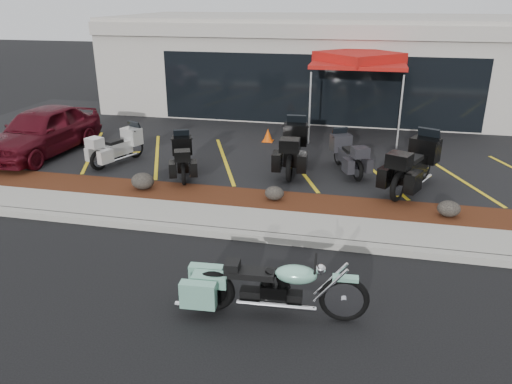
% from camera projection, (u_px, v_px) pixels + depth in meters
% --- Properties ---
extents(ground, '(90.00, 90.00, 0.00)m').
position_uv_depth(ground, '(255.00, 261.00, 9.66)').
color(ground, black).
rests_on(ground, ground).
extents(curb, '(24.00, 0.25, 0.15)m').
position_uv_depth(curb, '(264.00, 237.00, 10.45)').
color(curb, gray).
rests_on(curb, ground).
extents(sidewalk, '(24.00, 1.20, 0.15)m').
position_uv_depth(sidewalk, '(271.00, 223.00, 11.09)').
color(sidewalk, gray).
rests_on(sidewalk, ground).
extents(mulch_bed, '(24.00, 1.20, 0.16)m').
position_uv_depth(mulch_bed, '(280.00, 203.00, 12.18)').
color(mulch_bed, '#35190C').
rests_on(mulch_bed, ground).
extents(upper_lot, '(26.00, 9.60, 0.15)m').
position_uv_depth(upper_lot, '(307.00, 144.00, 17.08)').
color(upper_lot, black).
rests_on(upper_lot, ground).
extents(dealership_building, '(18.00, 8.16, 4.00)m').
position_uv_depth(dealership_building, '(326.00, 63.00, 22.07)').
color(dealership_building, '#A59F95').
rests_on(dealership_building, ground).
extents(boulder_left, '(0.60, 0.50, 0.42)m').
position_uv_depth(boulder_left, '(143.00, 181.00, 12.77)').
color(boulder_left, black).
rests_on(boulder_left, mulch_bed).
extents(boulder_mid, '(0.47, 0.39, 0.33)m').
position_uv_depth(boulder_mid, '(274.00, 193.00, 12.11)').
color(boulder_mid, black).
rests_on(boulder_mid, mulch_bed).
extents(boulder_right, '(0.51, 0.43, 0.36)m').
position_uv_depth(boulder_right, '(449.00, 209.00, 11.19)').
color(boulder_right, black).
rests_on(boulder_right, mulch_bed).
extents(hero_cruiser, '(2.99, 0.93, 1.04)m').
position_uv_depth(hero_cruiser, '(344.00, 293.00, 7.70)').
color(hero_cruiser, '#7ABFA4').
rests_on(hero_cruiser, ground).
extents(touring_white, '(1.41, 2.10, 1.14)m').
position_uv_depth(touring_white, '(135.00, 140.00, 15.15)').
color(touring_white, beige).
rests_on(touring_white, upper_lot).
extents(touring_black_front, '(1.40, 2.09, 1.14)m').
position_uv_depth(touring_black_front, '(182.00, 149.00, 14.25)').
color(touring_black_front, black).
rests_on(touring_black_front, upper_lot).
extents(touring_black_mid, '(1.06, 2.49, 1.42)m').
position_uv_depth(touring_black_mid, '(296.00, 138.00, 14.75)').
color(touring_black_mid, black).
rests_on(touring_black_mid, upper_lot).
extents(touring_grey, '(1.49, 2.08, 1.13)m').
position_uv_depth(touring_grey, '(339.00, 146.00, 14.51)').
color(touring_grey, '#2E2D32').
rests_on(touring_grey, upper_lot).
extents(touring_black_rear, '(1.91, 2.67, 1.45)m').
position_uv_depth(touring_black_rear, '(426.00, 155.00, 13.19)').
color(touring_black_rear, black).
rests_on(touring_black_rear, upper_lot).
extents(parked_car, '(2.04, 4.48, 1.49)m').
position_uv_depth(parked_car, '(42.00, 131.00, 15.46)').
color(parked_car, '#470A14').
rests_on(parked_car, upper_lot).
extents(traffic_cone, '(0.43, 0.43, 0.44)m').
position_uv_depth(traffic_cone, '(268.00, 135.00, 17.00)').
color(traffic_cone, '#D44907').
rests_on(traffic_cone, upper_lot).
extents(popup_canopy, '(3.99, 3.99, 2.88)m').
position_uv_depth(popup_canopy, '(359.00, 60.00, 16.91)').
color(popup_canopy, silver).
rests_on(popup_canopy, upper_lot).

